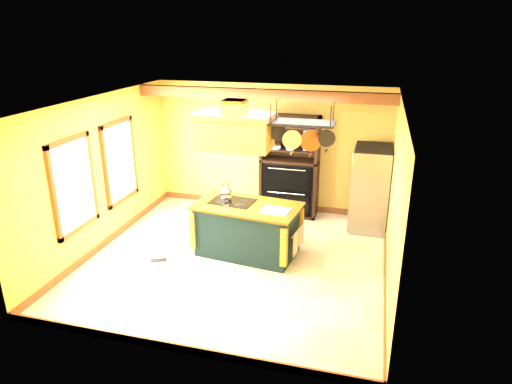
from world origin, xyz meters
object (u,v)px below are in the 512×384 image
at_px(hutch, 290,176).
at_px(pot_rack, 302,129).
at_px(kitchen_island, 247,229).
at_px(refrigerator, 370,191).
at_px(range_hood, 235,129).

bearing_deg(hutch, pot_rack, -74.64).
relative_size(kitchen_island, refrigerator, 1.17).
xyz_separation_m(range_hood, refrigerator, (2.21, 1.64, -1.43)).
relative_size(range_hood, refrigerator, 0.78).
distance_m(pot_rack, hutch, 2.55).
height_order(kitchen_island, pot_rack, pot_rack).
xyz_separation_m(range_hood, hutch, (0.55, 2.01, -1.39)).
bearing_deg(range_hood, kitchen_island, 0.29).
distance_m(range_hood, pot_rack, 1.11).
distance_m(kitchen_island, range_hood, 1.77).
bearing_deg(kitchen_island, refrigerator, 46.33).
bearing_deg(hutch, range_hood, -105.29).
xyz_separation_m(refrigerator, hutch, (-1.66, 0.37, 0.04)).
height_order(pot_rack, hutch, pot_rack).
bearing_deg(refrigerator, kitchen_island, -140.74).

